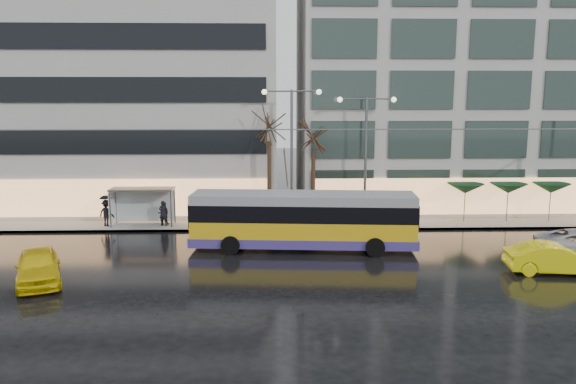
{
  "coord_description": "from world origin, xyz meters",
  "views": [
    {
      "loc": [
        0.6,
        -26.72,
        8.64
      ],
      "look_at": [
        1.58,
        5.0,
        3.28
      ],
      "focal_mm": 35.0,
      "sensor_mm": 36.0,
      "label": 1
    }
  ],
  "objects_px": {
    "street_lamp_near": "(292,138)",
    "trolleybus": "(303,222)",
    "bus_shelter": "(138,198)",
    "taxi_a": "(38,266)"
  },
  "relations": [
    {
      "from": "trolleybus",
      "to": "street_lamp_near",
      "type": "distance_m",
      "value": 7.62
    },
    {
      "from": "bus_shelter",
      "to": "street_lamp_near",
      "type": "distance_m",
      "value": 11.14
    },
    {
      "from": "trolleybus",
      "to": "street_lamp_near",
      "type": "bearing_deg",
      "value": 93.92
    },
    {
      "from": "trolleybus",
      "to": "bus_shelter",
      "type": "distance_m",
      "value": 12.41
    },
    {
      "from": "trolleybus",
      "to": "taxi_a",
      "type": "distance_m",
      "value": 13.97
    },
    {
      "from": "bus_shelter",
      "to": "taxi_a",
      "type": "height_order",
      "value": "bus_shelter"
    },
    {
      "from": "trolleybus",
      "to": "taxi_a",
      "type": "relative_size",
      "value": 2.7
    },
    {
      "from": "bus_shelter",
      "to": "street_lamp_near",
      "type": "bearing_deg",
      "value": 0.63
    },
    {
      "from": "trolleybus",
      "to": "bus_shelter",
      "type": "bearing_deg",
      "value": 150.58
    },
    {
      "from": "street_lamp_near",
      "to": "trolleybus",
      "type": "bearing_deg",
      "value": -86.08
    }
  ]
}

